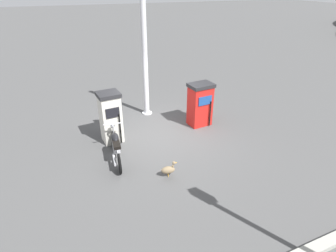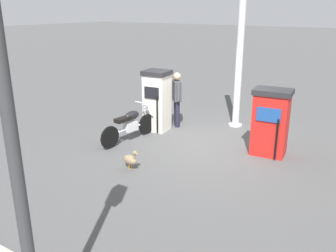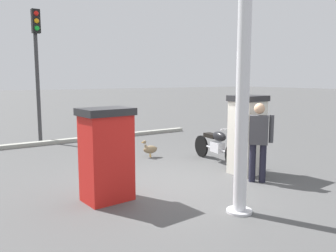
% 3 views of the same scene
% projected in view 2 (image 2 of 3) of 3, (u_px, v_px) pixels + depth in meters
% --- Properties ---
extents(ground_plane, '(120.00, 120.00, 0.00)m').
position_uv_depth(ground_plane, '(203.00, 144.00, 9.26)').
color(ground_plane, '#4C4C4C').
extents(fuel_pump_near, '(0.71, 0.75, 1.70)m').
position_uv_depth(fuel_pump_near, '(157.00, 100.00, 10.04)').
color(fuel_pump_near, silver).
rests_on(fuel_pump_near, ground).
extents(fuel_pump_far, '(0.72, 0.91, 1.58)m').
position_uv_depth(fuel_pump_far, '(270.00, 122.00, 8.36)').
color(fuel_pump_far, red).
rests_on(fuel_pump_far, ground).
extents(motorcycle_near_pump, '(1.92, 0.56, 0.92)m').
position_uv_depth(motorcycle_near_pump, '(130.00, 124.00, 9.35)').
color(motorcycle_near_pump, black).
rests_on(motorcycle_near_pump, ground).
extents(attendant_person, '(0.47, 0.46, 1.59)m').
position_uv_depth(attendant_person, '(177.00, 96.00, 10.36)').
color(attendant_person, '#1E1E2D').
rests_on(attendant_person, ground).
extents(wandering_duck, '(0.24, 0.46, 0.47)m').
position_uv_depth(wandering_duck, '(130.00, 159.00, 7.75)').
color(wandering_duck, '#847051').
rests_on(wandering_duck, ground).
extents(roadside_traffic_light, '(0.38, 0.25, 4.18)m').
position_uv_depth(roadside_traffic_light, '(10.00, 74.00, 2.91)').
color(roadside_traffic_light, '#38383A').
rests_on(roadside_traffic_light, ground).
extents(canopy_support_pole, '(0.40, 0.40, 4.79)m').
position_uv_depth(canopy_support_pole, '(240.00, 46.00, 9.96)').
color(canopy_support_pole, silver).
rests_on(canopy_support_pole, ground).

